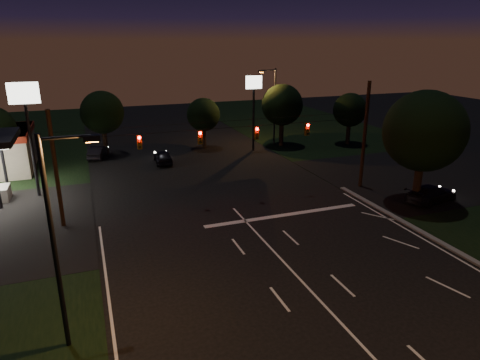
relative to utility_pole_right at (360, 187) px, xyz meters
name	(u,v)px	position (x,y,z in m)	size (l,w,h in m)	color
ground	(333,315)	(-12.00, -15.00, 0.00)	(140.00, 140.00, 0.00)	black
cross_street_right	(425,174)	(8.00, 1.00, 0.00)	(20.00, 16.00, 0.02)	black
stop_bar	(284,215)	(-9.00, -3.50, 0.01)	(12.00, 0.50, 0.01)	silver
utility_pole_right	(360,187)	(0.00, 0.00, 0.00)	(0.30, 0.30, 9.00)	black
utility_pole_left	(64,226)	(-24.00, 0.00, 0.00)	(0.28, 0.28, 8.00)	black
signal_span	(229,134)	(-12.00, -0.04, 5.50)	(24.00, 0.40, 1.56)	black
pole_sign_left_near	(26,111)	(-26.00, 7.00, 6.98)	(2.20, 0.30, 9.10)	black
pole_sign_right	(254,96)	(-4.00, 15.00, 6.24)	(1.80, 0.30, 8.40)	black
street_light_left	(59,230)	(-23.24, -13.00, 5.24)	(2.20, 0.35, 9.00)	black
street_light_right_far	(273,101)	(-0.76, 17.00, 5.24)	(2.20, 0.35, 9.00)	black
tree_right_near	(423,132)	(1.53, -4.83, 5.68)	(6.00, 6.00, 8.76)	black
tree_far_b	(102,113)	(-19.98, 19.13, 4.61)	(4.60, 4.60, 6.98)	black
tree_far_c	(203,115)	(-8.98, 18.10, 3.90)	(3.80, 3.80, 5.86)	black
tree_far_d	(282,105)	(0.02, 16.13, 4.83)	(4.80, 4.80, 7.30)	black
tree_far_e	(350,110)	(8.02, 14.11, 4.11)	(4.00, 4.00, 6.18)	black
car_oncoming_a	(163,157)	(-14.71, 13.23, 0.69)	(1.63, 4.04, 1.38)	black
car_oncoming_b	(98,152)	(-20.88, 17.74, 0.67)	(1.41, 4.05, 1.34)	black
car_cross	(431,194)	(3.01, -5.00, 0.68)	(1.92, 4.71, 1.37)	black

